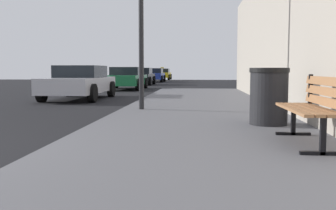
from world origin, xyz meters
The scene contains 8 objects.
sidewalk centered at (4.00, 0.00, 0.07)m, with size 4.00×32.00×0.15m, color #5B5B60.
bench centered at (5.39, 0.90, 0.66)m, with size 0.51×1.59×0.89m.
trash_bin centered at (5.13, 2.68, 0.65)m, with size 0.68×0.68×0.99m.
car_silver centered at (-0.58, 10.20, 0.65)m, with size 2.00×4.42×1.27m.
car_green centered at (-0.22, 17.75, 0.65)m, with size 2.03×4.47×1.27m.
car_black centered at (-0.50, 24.85, 0.65)m, with size 2.00×4.29×1.27m.
car_blue centered at (-0.29, 31.60, 0.65)m, with size 2.01×4.26×1.27m.
car_yellow centered at (-0.28, 39.85, 0.65)m, with size 1.98×4.59×1.43m.
Camera 1 is at (3.92, -4.19, 1.10)m, focal length 41.56 mm.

